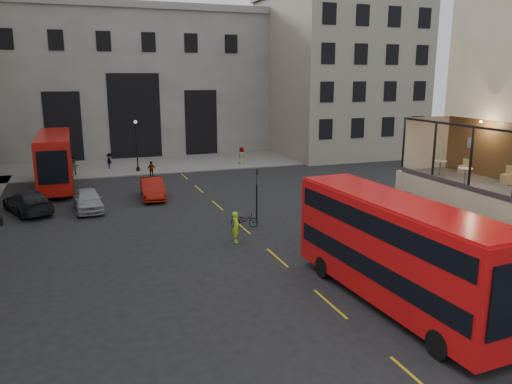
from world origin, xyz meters
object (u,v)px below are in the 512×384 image
object	(u,v)px
car_b	(152,188)
street_lamp_b	(137,149)
pedestrian_d	(242,156)
cafe_chair_b	(507,178)
cafe_table_far	(440,166)
traffic_light_near	(257,190)
bicycle	(244,220)
bus_far	(55,158)
cafe_table_mid	(465,174)
bus_near	(395,247)
cafe_chair_c	(507,179)
car_c	(28,202)
cyclist	(236,227)
pedestrian_c	(151,169)
traffic_light_far	(38,163)
car_a	(88,200)
pedestrian_a	(74,167)
cafe_chair_d	(463,169)
pedestrian_b	(110,162)

from	to	relation	value
car_b	street_lamp_b	bearing A→B (deg)	91.78
pedestrian_d	cafe_chair_b	bearing A→B (deg)	159.83
street_lamp_b	cafe_table_far	xyz separation A→B (m)	(11.94, -30.94, 2.73)
traffic_light_near	bicycle	world-z (taller)	traffic_light_near
bus_far	cafe_table_mid	size ratio (longest dim) A/B	14.35
bus_near	cafe_chair_c	distance (m)	7.47
car_c	cyclist	world-z (taller)	cyclist
pedestrian_c	cafe_chair_c	xyz separation A→B (m)	(12.64, -30.38, 4.04)
bus_far	bus_near	bearing A→B (deg)	-64.71
cyclist	street_lamp_b	bearing A→B (deg)	23.79
bus_near	traffic_light_far	bearing A→B (deg)	118.17
bus_near	car_a	bearing A→B (deg)	119.61
car_c	cafe_table_far	bearing A→B (deg)	118.98
bicycle	pedestrian_d	xyz separation A→B (m)	(7.30, 22.51, 0.51)
pedestrian_a	cafe_chair_c	size ratio (longest dim) A/B	2.38
traffic_light_far	cafe_chair_d	world-z (taller)	cafe_chair_d
car_a	pedestrian_b	size ratio (longest dim) A/B	2.73
car_c	cafe_chair_b	world-z (taller)	cafe_chair_b
car_b	pedestrian_a	bearing A→B (deg)	119.56
traffic_light_near	pedestrian_a	world-z (taller)	traffic_light_near
pedestrian_c	car_a	bearing A→B (deg)	47.48
car_a	pedestrian_b	xyz separation A→B (m)	(2.71, 16.54, 0.06)
pedestrian_b	cafe_chair_b	bearing A→B (deg)	-132.67
traffic_light_near	pedestrian_c	world-z (taller)	traffic_light_near
traffic_light_near	car_a	size ratio (longest dim) A/B	0.80
cafe_table_mid	car_c	bearing A→B (deg)	136.24
cyclist	cafe_chair_d	size ratio (longest dim) A/B	2.45
cafe_chair_b	bus_near	bearing A→B (deg)	-170.13
pedestrian_c	cafe_table_far	distance (m)	30.00
car_a	pedestrian_a	bearing A→B (deg)	90.33
cafe_chair_d	traffic_light_far	bearing A→B (deg)	132.32
street_lamp_b	cafe_chair_b	bearing A→B (deg)	-68.03
cafe_table_far	bicycle	bearing A→B (deg)	130.91
car_a	cafe_chair_b	xyz separation A→B (m)	(18.92, -19.56, 4.05)
pedestrian_b	pedestrian_c	xyz separation A→B (m)	(3.50, -5.76, -0.07)
cafe_table_far	car_c	bearing A→B (deg)	140.40
pedestrian_d	car_a	bearing A→B (deg)	107.48
cyclist	pedestrian_c	distance (m)	21.35
bus_near	pedestrian_c	xyz separation A→B (m)	(-5.60, 31.57, -1.83)
pedestrian_a	cafe_table_mid	xyz separation A→B (m)	(17.60, -33.14, 4.19)
bus_near	pedestrian_d	xyz separation A→B (m)	(4.96, 35.49, -1.65)
bus_far	cafe_chair_b	xyz separation A→B (m)	(21.27, -28.76, 2.19)
cyclist	cafe_chair_d	world-z (taller)	cafe_chair_d
car_b	cafe_table_mid	xyz separation A→B (m)	(11.76, -21.31, 4.34)
bus_far	car_c	xyz separation A→B (m)	(-1.77, -8.31, -1.86)
pedestrian_b	street_lamp_b	bearing A→B (deg)	-109.27
cafe_table_far	cafe_chair_c	xyz separation A→B (m)	(1.60, -2.82, -0.28)
street_lamp_b	cafe_chair_d	distance (m)	33.75
bus_near	cafe_chair_d	xyz separation A→B (m)	(7.09, 4.14, 2.20)
pedestrian_c	cafe_table_mid	bearing A→B (deg)	96.89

